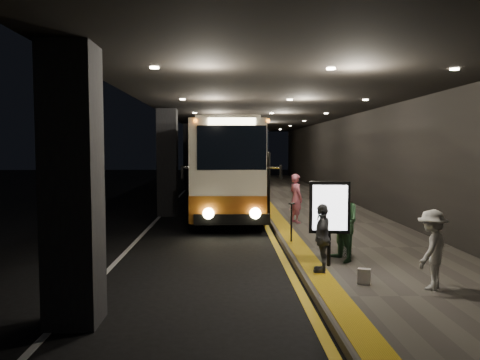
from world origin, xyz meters
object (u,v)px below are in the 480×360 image
object	(u,v)px
coach_third	(227,156)
info_sign	(329,209)
passenger_boarding	(296,198)
passenger_waiting_green	(341,222)
stanchion_post	(291,223)
passenger_waiting_white	(432,249)
coach_main	(230,171)
bag_plain	(364,276)
bag_polka	(346,250)
coach_second	(228,160)
passenger_waiting_grey	(322,238)

from	to	relation	value
coach_third	info_sign	bearing A→B (deg)	-87.99
passenger_boarding	passenger_waiting_green	size ratio (longest dim) A/B	0.94
coach_third	stanchion_post	bearing A→B (deg)	-88.50
passenger_boarding	passenger_waiting_white	bearing A→B (deg)	166.08
coach_main	info_sign	size ratio (longest dim) A/B	6.34
bag_plain	bag_polka	bearing A→B (deg)	83.78
bag_plain	coach_third	bearing A→B (deg)	93.71
info_sign	bag_plain	bearing A→B (deg)	-68.55
bag_polka	stanchion_post	bearing A→B (deg)	121.73
coach_second	passenger_waiting_grey	xyz separation A→B (m)	(1.88, -22.81, -1.08)
passenger_waiting_white	coach_main	bearing A→B (deg)	-121.13
coach_second	bag_plain	size ratio (longest dim) A/B	43.06
bag_plain	info_sign	world-z (taller)	info_sign
passenger_waiting_green	passenger_waiting_white	distance (m)	2.48
passenger_boarding	passenger_waiting_white	distance (m)	7.99
bag_polka	coach_third	bearing A→B (deg)	94.35
info_sign	passenger_waiting_white	bearing A→B (deg)	-42.03
bag_polka	info_sign	xyz separation A→B (m)	(-0.63, -0.94, 1.13)
passenger_boarding	coach_main	bearing A→B (deg)	4.95
passenger_waiting_green	coach_second	bearing A→B (deg)	167.45
passenger_boarding	passenger_waiting_grey	distance (m)	6.62
stanchion_post	bag_plain	bearing A→B (deg)	-78.46
coach_second	passenger_waiting_white	world-z (taller)	coach_second
bag_polka	bag_plain	world-z (taller)	bag_polka
passenger_waiting_grey	bag_polka	xyz separation A→B (m)	(0.89, 1.44, -0.57)
coach_main	bag_plain	bearing A→B (deg)	-76.71
passenger_waiting_white	info_sign	distance (m)	2.41
passenger_waiting_white	info_sign	world-z (taller)	info_sign
coach_third	passenger_waiting_green	distance (m)	37.16
coach_second	passenger_waiting_green	xyz separation A→B (m)	(2.52, -21.89, -0.89)
coach_second	info_sign	bearing A→B (deg)	-81.42
passenger_boarding	bag_plain	xyz separation A→B (m)	(0.21, -7.52, -0.72)
coach_main	passenger_waiting_grey	bearing A→B (deg)	-78.96
coach_main	passenger_waiting_white	world-z (taller)	coach_main
passenger_boarding	info_sign	bearing A→B (deg)	154.52
stanchion_post	passenger_waiting_green	bearing A→B (deg)	-69.80
coach_main	passenger_boarding	bearing A→B (deg)	-59.96
coach_third	passenger_waiting_green	xyz separation A→B (m)	(2.53, -37.07, -0.89)
passenger_waiting_green	info_sign	xyz separation A→B (m)	(-0.38, -0.42, 0.37)
bag_plain	stanchion_post	size ratio (longest dim) A/B	0.28
coach_second	stanchion_post	distance (m)	19.70
coach_main	passenger_boarding	xyz separation A→B (m)	(2.29, -4.17, -0.78)
passenger_waiting_green	bag_polka	size ratio (longest dim) A/B	5.74
passenger_waiting_grey	coach_third	bearing A→B (deg)	-163.57
bag_plain	stanchion_post	world-z (taller)	stanchion_post
bag_plain	coach_main	bearing A→B (deg)	102.07
coach_third	passenger_waiting_grey	world-z (taller)	coach_third
passenger_waiting_white	passenger_waiting_grey	distance (m)	2.20
coach_third	stanchion_post	size ratio (longest dim) A/B	11.99
passenger_waiting_green	passenger_waiting_white	size ratio (longest dim) A/B	1.23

